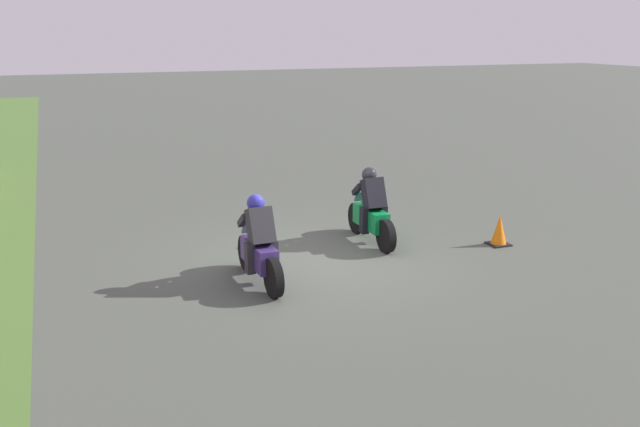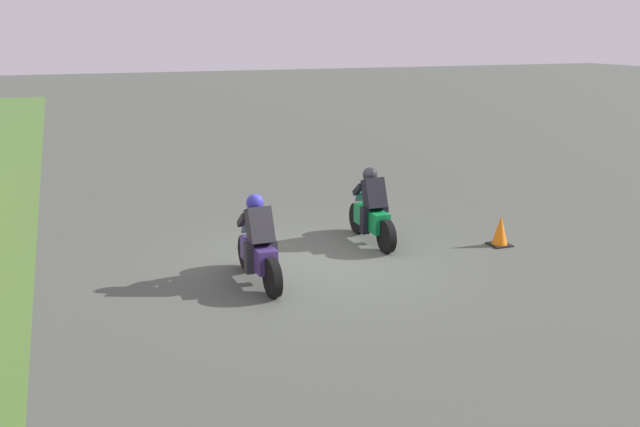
{
  "view_description": "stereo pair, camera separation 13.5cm",
  "coord_description": "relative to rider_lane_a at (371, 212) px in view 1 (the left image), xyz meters",
  "views": [
    {
      "loc": [
        -11.11,
        4.33,
        4.13
      ],
      "look_at": [
        0.05,
        -0.08,
        0.9
      ],
      "focal_mm": 38.41,
      "sensor_mm": 36.0,
      "label": 1
    },
    {
      "loc": [
        -11.16,
        4.21,
        4.13
      ],
      "look_at": [
        0.05,
        -0.08,
        0.9
      ],
      "focal_mm": 38.41,
      "sensor_mm": 36.0,
      "label": 2
    }
  ],
  "objects": [
    {
      "name": "rider_lane_b",
      "position": [
        -1.38,
        2.73,
        0.0
      ],
      "size": [
        2.04,
        0.55,
        1.51
      ],
      "rotation": [
        0.0,
        0.0,
        0.03
      ],
      "color": "black",
      "rests_on": "ground_plane"
    },
    {
      "name": "traffic_cone",
      "position": [
        -1.1,
        -2.28,
        -0.34
      ],
      "size": [
        0.4,
        0.4,
        0.61
      ],
      "color": "black",
      "rests_on": "ground_plane"
    },
    {
      "name": "ground_plane",
      "position": [
        -0.74,
        1.45,
        -0.62
      ],
      "size": [
        120.0,
        120.0,
        0.0
      ],
      "primitive_type": "plane",
      "color": "#4A5047"
    },
    {
      "name": "rider_lane_a",
      "position": [
        0.0,
        0.0,
        0.0
      ],
      "size": [
        2.04,
        0.54,
        1.51
      ],
      "rotation": [
        0.0,
        0.0,
        -0.02
      ],
      "color": "black",
      "rests_on": "ground_plane"
    }
  ]
}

